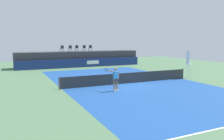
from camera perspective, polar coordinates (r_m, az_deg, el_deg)
The scene contains 15 objects.
ground_plane at distance 23.21m, azimuth 0.59°, elevation -2.06°, with size 48.00×48.00×0.00m, color #4C704C.
court_inner at distance 20.58m, azimuth 4.18°, elevation -3.30°, with size 12.00×22.00×0.00m, color #1C478C.
sponsor_wall at distance 32.85m, azimuth -7.30°, elevation 1.73°, with size 18.00×0.22×1.20m.
spectator_platform at distance 34.52m, azimuth -8.22°, elevation 2.82°, with size 18.00×2.80×2.20m, color #38383D.
spectator_chair_far_left at distance 33.60m, azimuth -12.35°, elevation 5.33°, with size 0.48×0.48×0.89m.
spectator_chair_left at distance 33.81m, azimuth -10.39°, elevation 5.39°, with size 0.45×0.45×0.89m.
spectator_chair_center at distance 34.47m, azimuth -8.77°, elevation 5.46°, with size 0.46×0.46×0.89m.
spectator_chair_right at distance 34.47m, azimuth -6.99°, elevation 5.49°, with size 0.45×0.45×0.89m.
spectator_chair_far_right at distance 35.17m, azimuth -5.44°, elevation 5.55°, with size 0.48×0.48×0.89m.
umpire_chair at distance 24.43m, azimuth 18.47°, elevation 1.79°, with size 0.46×0.46×2.76m.
tennis_net at distance 20.50m, azimuth 4.20°, elevation -2.00°, with size 12.40×0.02×0.95m, color #2D2D2D.
net_post_near at distance 18.35m, azimuth -13.02°, elevation -3.21°, with size 0.10×0.10×1.00m, color #4C4C51.
net_post_far at distance 24.10m, azimuth 17.20°, elevation -0.84°, with size 0.10×0.10×1.00m, color #4C4C51.
tennis_player at distance 17.30m, azimuth 0.87°, elevation -2.11°, with size 0.83×1.12×1.77m.
tennis_ball at distance 16.72m, azimuth -3.99°, elevation -5.68°, with size 0.07×0.07×0.07m, color #D8EA33.
Camera 1 is at (-9.84, -17.67, 3.83)m, focal length 36.79 mm.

